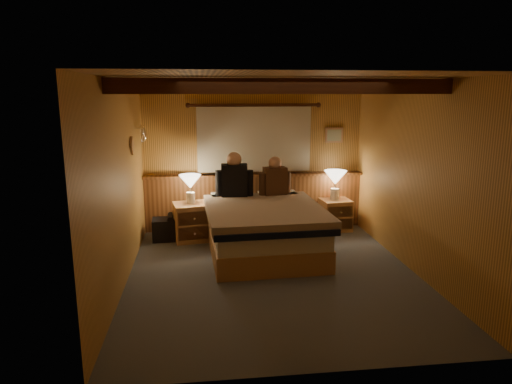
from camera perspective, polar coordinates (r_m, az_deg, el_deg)
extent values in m
plane|color=#474D55|center=(5.86, 2.13, -10.22)|extent=(4.20, 4.20, 0.00)
plane|color=#DFA453|center=(5.41, 2.34, 13.96)|extent=(4.20, 4.20, 0.00)
plane|color=#DDA54F|center=(7.56, -0.29, 4.38)|extent=(3.60, 0.00, 3.60)
plane|color=#DDA54F|center=(5.52, -16.55, 0.90)|extent=(0.00, 4.20, 4.20)
plane|color=#DDA54F|center=(6.06, 19.30, 1.69)|extent=(0.00, 4.20, 4.20)
plane|color=#DDA54F|center=(3.51, 7.67, -5.09)|extent=(3.60, 0.00, 3.60)
cube|color=brown|center=(7.64, -0.23, -1.26)|extent=(3.60, 0.12, 0.90)
cube|color=brown|center=(7.49, -0.18, 2.13)|extent=(3.60, 0.22, 0.04)
cylinder|color=#492412|center=(7.41, -0.23, 10.81)|extent=(2.10, 0.05, 0.05)
sphere|color=#492412|center=(7.37, -8.51, 10.67)|extent=(0.08, 0.08, 0.08)
sphere|color=#492412|center=(7.61, 7.79, 10.74)|extent=(0.08, 0.08, 0.08)
cube|color=beige|center=(7.46, -0.23, 6.59)|extent=(1.85, 0.08, 1.05)
cube|color=#492412|center=(4.82, 3.50, 13.08)|extent=(3.60, 0.15, 0.16)
cube|color=#492412|center=(6.30, 0.99, 12.91)|extent=(3.60, 0.15, 0.16)
cylinder|color=white|center=(7.01, -14.21, 7.90)|extent=(0.03, 0.55, 0.03)
torus|color=white|center=(6.87, -14.06, 6.82)|extent=(0.01, 0.21, 0.21)
torus|color=white|center=(7.10, -13.84, 7.00)|extent=(0.01, 0.21, 0.21)
cube|color=tan|center=(7.77, 9.73, 7.02)|extent=(0.30, 0.03, 0.25)
cube|color=beige|center=(7.76, 9.76, 7.01)|extent=(0.24, 0.01, 0.19)
cube|color=tan|center=(6.58, 0.88, -6.25)|extent=(1.58, 2.05, 0.30)
cube|color=silver|center=(6.50, 0.89, -4.00)|extent=(1.54, 2.01, 0.24)
cube|color=black|center=(6.22, 1.31, -3.32)|extent=(1.62, 1.66, 0.08)
cube|color=#D59295|center=(6.33, 1.09, -2.40)|extent=(1.67, 1.86, 0.12)
cube|color=silver|center=(7.14, -3.20, -0.88)|extent=(0.61, 0.36, 0.16)
cube|color=silver|center=(7.26, 2.74, -0.66)|extent=(0.61, 0.36, 0.16)
cube|color=tan|center=(7.14, -8.04, -3.70)|extent=(0.60, 0.56, 0.58)
cube|color=brown|center=(6.89, -7.76, -3.27)|extent=(0.47, 0.10, 0.20)
cube|color=brown|center=(6.96, -7.70, -5.11)|extent=(0.47, 0.10, 0.20)
cylinder|color=white|center=(6.89, -7.76, -3.27)|extent=(0.03, 0.03, 0.03)
cylinder|color=white|center=(6.96, -7.70, -5.11)|extent=(0.03, 0.03, 0.03)
cube|color=tan|center=(7.70, 9.90, -2.82)|extent=(0.50, 0.46, 0.51)
cube|color=brown|center=(7.50, 10.50, -2.45)|extent=(0.42, 0.06, 0.18)
cube|color=brown|center=(7.55, 10.43, -3.96)|extent=(0.42, 0.06, 0.18)
cylinder|color=white|center=(7.50, 10.50, -2.45)|extent=(0.03, 0.03, 0.03)
cylinder|color=white|center=(7.55, 10.43, -3.96)|extent=(0.03, 0.03, 0.03)
cylinder|color=white|center=(7.08, -8.16, -0.71)|extent=(0.13, 0.13, 0.17)
cylinder|color=white|center=(7.05, -8.19, 0.18)|extent=(0.02, 0.02, 0.09)
cone|color=#FFECC6|center=(7.02, -8.23, 1.31)|extent=(0.34, 0.34, 0.21)
cylinder|color=white|center=(7.64, 9.82, -0.24)|extent=(0.14, 0.14, 0.19)
cylinder|color=white|center=(7.61, 9.85, 0.66)|extent=(0.02, 0.02, 0.10)
cone|color=#FFECC6|center=(7.59, 9.90, 1.81)|extent=(0.37, 0.37, 0.23)
cube|color=black|center=(6.96, -2.73, 1.37)|extent=(0.41, 0.25, 0.52)
cylinder|color=black|center=(6.97, -4.60, 1.01)|extent=(0.12, 0.12, 0.41)
cylinder|color=black|center=(6.97, -0.86, 1.06)|extent=(0.12, 0.12, 0.41)
sphere|color=#DCA284|center=(6.90, -2.76, 4.07)|extent=(0.23, 0.23, 0.23)
cube|color=#462C1C|center=(7.06, 2.38, 1.29)|extent=(0.37, 0.25, 0.46)
cylinder|color=#462C1C|center=(7.01, 0.82, 0.91)|extent=(0.11, 0.11, 0.36)
cylinder|color=#462C1C|center=(7.13, 3.91, 1.08)|extent=(0.11, 0.11, 0.36)
sphere|color=#DCA284|center=(7.01, 2.40, 3.63)|extent=(0.20, 0.20, 0.20)
cube|color=black|center=(7.24, -10.60, -4.57)|extent=(0.58, 0.37, 0.33)
cylinder|color=black|center=(7.19, -10.66, -3.13)|extent=(0.11, 0.34, 0.09)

